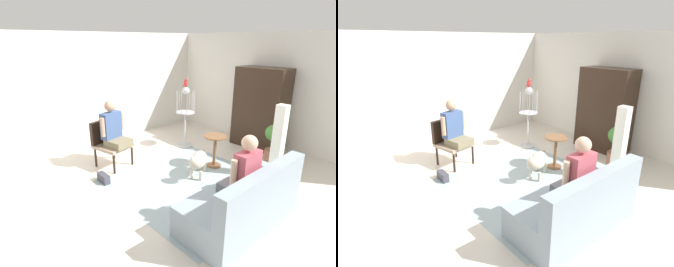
{
  "view_description": "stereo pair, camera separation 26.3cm",
  "coord_description": "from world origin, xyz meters",
  "views": [
    {
      "loc": [
        2.95,
        -3.04,
        2.4
      ],
      "look_at": [
        -0.21,
        -0.22,
        0.94
      ],
      "focal_mm": 29.05,
      "sensor_mm": 36.0,
      "label": 1
    },
    {
      "loc": [
        3.12,
        -2.84,
        2.4
      ],
      "look_at": [
        -0.21,
        -0.22,
        0.94
      ],
      "focal_mm": 29.05,
      "sensor_mm": 36.0,
      "label": 2
    }
  ],
  "objects": [
    {
      "name": "potted_plant",
      "position": [
        0.57,
        1.95,
        0.45
      ],
      "size": [
        0.39,
        0.39,
        0.81
      ],
      "color": "#996047",
      "rests_on": "ground"
    },
    {
      "name": "ground_plane",
      "position": [
        0.0,
        0.0,
        0.0
      ],
      "size": [
        6.96,
        6.96,
        0.0
      ],
      "primitive_type": "plane",
      "color": "beige"
    },
    {
      "name": "back_wall",
      "position": [
        0.0,
        2.96,
        1.29
      ],
      "size": [
        6.28,
        0.12,
        2.57
      ],
      "primitive_type": "cube",
      "color": "silver",
      "rests_on": "ground"
    },
    {
      "name": "armoire_cabinet",
      "position": [
        -0.15,
        2.55,
        0.92
      ],
      "size": [
        1.13,
        0.56,
        1.84
      ],
      "primitive_type": "cube",
      "color": "black",
      "rests_on": "ground"
    },
    {
      "name": "left_wall",
      "position": [
        -2.9,
        0.3,
        1.29
      ],
      "size": [
        0.12,
        6.4,
        2.57
      ],
      "primitive_type": "cube",
      "color": "silver",
      "rests_on": "ground"
    },
    {
      "name": "area_rug",
      "position": [
        0.11,
        0.1,
        0.0
      ],
      "size": [
        2.56,
        2.56,
        0.01
      ],
      "primitive_type": "cube",
      "color": "#9EB2B7",
      "rests_on": "ground"
    },
    {
      "name": "person_on_couch",
      "position": [
        1.25,
        -0.22,
        0.79
      ],
      "size": [
        0.43,
        0.54,
        0.86
      ],
      "color": "slate"
    },
    {
      "name": "round_end_table",
      "position": [
        -0.12,
        0.94,
        0.4
      ],
      "size": [
        0.44,
        0.44,
        0.64
      ],
      "color": "brown",
      "rests_on": "ground"
    },
    {
      "name": "dog",
      "position": [
        -0.04,
        0.36,
        0.33
      ],
      "size": [
        0.54,
        0.81,
        0.54
      ],
      "color": "beige",
      "rests_on": "ground"
    },
    {
      "name": "handbag",
      "position": [
        -1.01,
        -1.04,
        0.08
      ],
      "size": [
        0.28,
        0.11,
        0.16
      ],
      "primitive_type": "cube",
      "color": "#3F3F4C",
      "rests_on": "ground"
    },
    {
      "name": "bird_cage_stand",
      "position": [
        -1.29,
        1.28,
        0.76
      ],
      "size": [
        0.42,
        0.42,
        1.41
      ],
      "color": "silver",
      "rests_on": "ground"
    },
    {
      "name": "couch",
      "position": [
        1.29,
        -0.2,
        0.32
      ],
      "size": [
        0.83,
        1.77,
        0.91
      ],
      "color": "#8EA0AD",
      "rests_on": "ground"
    },
    {
      "name": "parrot",
      "position": [
        -1.3,
        1.28,
        1.5
      ],
      "size": [
        0.17,
        0.1,
        0.19
      ],
      "color": "red",
      "rests_on": "bird_cage_stand"
    },
    {
      "name": "column_lamp",
      "position": [
        0.88,
        1.45,
        0.67
      ],
      "size": [
        0.2,
        0.2,
        1.35
      ],
      "color": "#4C4742",
      "rests_on": "ground"
    },
    {
      "name": "armchair",
      "position": [
        -1.6,
        -0.56,
        0.53
      ],
      "size": [
        0.73,
        0.71,
        0.91
      ],
      "color": "black",
      "rests_on": "ground"
    },
    {
      "name": "person_on_armchair",
      "position": [
        -1.44,
        -0.53,
        0.8
      ],
      "size": [
        0.55,
        0.56,
        0.88
      ],
      "color": "#817557"
    }
  ]
}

